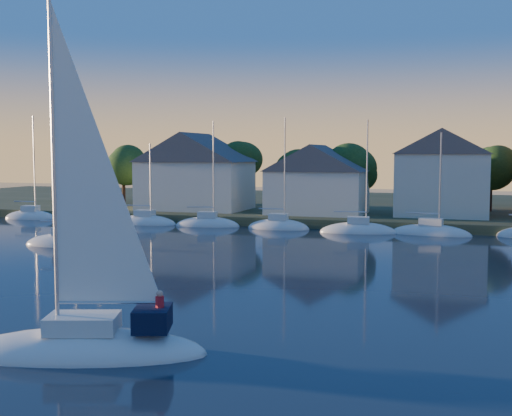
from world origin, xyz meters
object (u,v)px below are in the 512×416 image
at_px(drifting_sailboat_left, 67,245).
at_px(hero_sailboat, 87,340).
at_px(clubhouse_centre, 318,178).
at_px(clubhouse_east, 443,172).
at_px(clubhouse_west, 196,170).

bearing_deg(drifting_sailboat_left, hero_sailboat, -58.31).
xyz_separation_m(clubhouse_centre, drifting_sailboat_left, (-16.34, -26.10, -5.04)).
xyz_separation_m(clubhouse_east, hero_sailboat, (-11.49, -53.87, -5.37)).
bearing_deg(clubhouse_west, drifting_sailboat_left, -90.72).
bearing_deg(drifting_sailboat_left, clubhouse_centre, 53.46).
relative_size(clubhouse_centre, drifting_sailboat_left, 0.94).
relative_size(clubhouse_east, hero_sailboat, 0.69).
xyz_separation_m(hero_sailboat, drifting_sailboat_left, (-18.85, 25.78, -0.53)).
xyz_separation_m(clubhouse_east, drifting_sailboat_left, (-30.34, -28.10, -5.90)).
relative_size(clubhouse_west, drifting_sailboat_left, 1.11).
distance_m(clubhouse_centre, clubhouse_east, 14.17).
bearing_deg(clubhouse_east, hero_sailboat, -102.04).
bearing_deg(clubhouse_centre, drifting_sailboat_left, -122.05).
xyz_separation_m(clubhouse_west, hero_sailboat, (18.51, -52.87, -5.30)).
height_order(clubhouse_centre, hero_sailboat, hero_sailboat).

